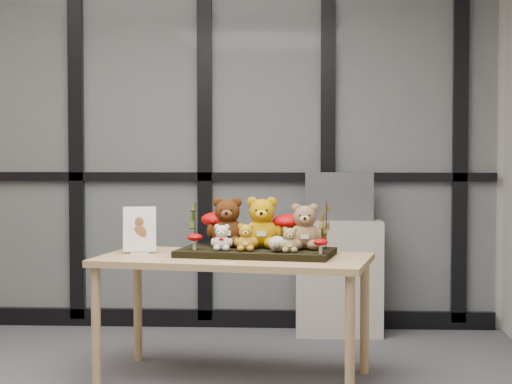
# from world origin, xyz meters

# --- Properties ---
(room_shell) EXTENTS (5.00, 5.00, 5.00)m
(room_shell) POSITION_xyz_m (0.00, 0.00, 1.68)
(room_shell) COLOR #ABA8A1
(room_shell) RESTS_ON floor
(glass_partition) EXTENTS (4.90, 0.06, 2.78)m
(glass_partition) POSITION_xyz_m (-0.00, 2.47, 1.42)
(glass_partition) COLOR #2D383F
(glass_partition) RESTS_ON floor
(display_table) EXTENTS (1.54, 0.96, 0.67)m
(display_table) POSITION_xyz_m (0.76, 1.02, 0.61)
(display_table) COLOR tan
(display_table) RESTS_ON floor
(diorama_tray) EXTENTS (0.89, 0.55, 0.04)m
(diorama_tray) POSITION_xyz_m (0.88, 1.05, 0.69)
(diorama_tray) COLOR black
(diorama_tray) RESTS_ON display_table
(bear_pooh_yellow) EXTENTS (0.27, 0.25, 0.31)m
(bear_pooh_yellow) POSITION_xyz_m (0.91, 1.13, 0.86)
(bear_pooh_yellow) COLOR #B78605
(bear_pooh_yellow) RESTS_ON diorama_tray
(bear_brown_medium) EXTENTS (0.26, 0.25, 0.30)m
(bear_brown_medium) POSITION_xyz_m (0.71, 1.18, 0.86)
(bear_brown_medium) COLOR #411F0A
(bear_brown_medium) RESTS_ON diorama_tray
(bear_tan_back) EXTENTS (0.24, 0.22, 0.27)m
(bear_tan_back) POSITION_xyz_m (1.14, 1.07, 0.84)
(bear_tan_back) COLOR olive
(bear_tan_back) RESTS_ON diorama_tray
(bear_small_yellow) EXTENTS (0.14, 0.13, 0.16)m
(bear_small_yellow) POSITION_xyz_m (0.83, 0.97, 0.79)
(bear_small_yellow) COLOR orange
(bear_small_yellow) RESTS_ON diorama_tray
(bear_white_bow) EXTENTS (0.14, 0.13, 0.15)m
(bear_white_bow) POSITION_xyz_m (0.70, 0.98, 0.79)
(bear_white_bow) COLOR silver
(bear_white_bow) RESTS_ON diorama_tray
(bear_beige_small) EXTENTS (0.13, 0.12, 0.15)m
(bear_beige_small) POSITION_xyz_m (1.06, 0.92, 0.78)
(bear_beige_small) COLOR #9F8B53
(bear_beige_small) RESTS_ON diorama_tray
(plush_cream_hedgehog) EXTENTS (0.08, 0.08, 0.09)m
(plush_cream_hedgehog) POSITION_xyz_m (1.00, 0.93, 0.76)
(plush_cream_hedgehog) COLOR beige
(plush_cream_hedgehog) RESTS_ON diorama_tray
(mushroom_back_left) EXTENTS (0.19, 0.19, 0.21)m
(mushroom_back_left) POSITION_xyz_m (0.65, 1.23, 0.81)
(mushroom_back_left) COLOR #A50506
(mushroom_back_left) RESTS_ON diorama_tray
(mushroom_back_right) EXTENTS (0.18, 0.18, 0.20)m
(mushroom_back_right) POSITION_xyz_m (1.05, 1.16, 0.81)
(mushroom_back_right) COLOR #A50506
(mushroom_back_right) RESTS_ON diorama_tray
(mushroom_front_left) EXTENTS (0.09, 0.09, 0.10)m
(mushroom_front_left) POSITION_xyz_m (0.55, 1.01, 0.76)
(mushroom_front_left) COLOR #A50506
(mushroom_front_left) RESTS_ON diorama_tray
(mushroom_front_right) EXTENTS (0.08, 0.08, 0.09)m
(mushroom_front_right) POSITION_xyz_m (1.22, 0.86, 0.75)
(mushroom_front_right) COLOR #A50506
(mushroom_front_right) RESTS_ON diorama_tray
(sprig_green_far_left) EXTENTS (0.05, 0.05, 0.24)m
(sprig_green_far_left) POSITION_xyz_m (0.53, 1.22, 0.83)
(sprig_green_far_left) COLOR #19360C
(sprig_green_far_left) RESTS_ON diorama_tray
(sprig_green_mid_left) EXTENTS (0.05, 0.05, 0.18)m
(sprig_green_mid_left) POSITION_xyz_m (0.69, 1.24, 0.80)
(sprig_green_mid_left) COLOR #19360C
(sprig_green_mid_left) RESTS_ON diorama_tray
(sprig_dry_far_right) EXTENTS (0.05, 0.05, 0.26)m
(sprig_dry_far_right) POSITION_xyz_m (1.26, 1.07, 0.84)
(sprig_dry_far_right) COLOR brown
(sprig_dry_far_right) RESTS_ON diorama_tray
(sprig_dry_mid_right) EXTENTS (0.05, 0.05, 0.17)m
(sprig_dry_mid_right) POSITION_xyz_m (1.23, 0.97, 0.79)
(sprig_dry_mid_right) COLOR brown
(sprig_dry_mid_right) RESTS_ON diorama_tray
(sprig_green_centre) EXTENTS (0.05, 0.05, 0.17)m
(sprig_green_centre) POSITION_xyz_m (0.87, 1.22, 0.80)
(sprig_green_centre) COLOR #19360C
(sprig_green_centre) RESTS_ON diorama_tray
(sign_holder) EXTENTS (0.19, 0.09, 0.26)m
(sign_holder) POSITION_xyz_m (0.23, 1.13, 0.79)
(sign_holder) COLOR silver
(sign_holder) RESTS_ON display_table
(label_card) EXTENTS (0.08, 0.03, 0.00)m
(label_card) POSITION_xyz_m (0.76, 0.73, 0.67)
(label_card) COLOR white
(label_card) RESTS_ON display_table
(cabinet) EXTENTS (0.57, 0.33, 0.76)m
(cabinet) POSITION_xyz_m (1.37, 2.26, 0.38)
(cabinet) COLOR #A29C91
(cabinet) RESTS_ON floor
(monitor) EXTENTS (0.46, 0.05, 0.32)m
(monitor) POSITION_xyz_m (1.37, 2.28, 0.93)
(monitor) COLOR #4B4E53
(monitor) RESTS_ON cabinet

